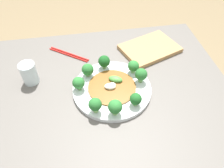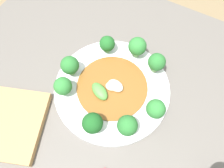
% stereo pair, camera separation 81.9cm
% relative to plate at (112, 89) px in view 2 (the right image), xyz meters
% --- Properties ---
extents(ground_plane, '(8.00, 8.00, 0.00)m').
position_rel_plate_xyz_m(ground_plane, '(-0.02, 0.01, -0.79)').
color(ground_plane, '#7F6B4C').
extents(table, '(1.04, 0.83, 0.78)m').
position_rel_plate_xyz_m(table, '(-0.02, 0.01, -0.40)').
color(table, '#5B5651').
rests_on(table, ground_plane).
extents(plate, '(0.32, 0.32, 0.02)m').
position_rel_plate_xyz_m(plate, '(0.00, 0.00, 0.00)').
color(plate, silver).
rests_on(plate, table).
extents(broccoli_southwest, '(0.05, 0.05, 0.07)m').
position_rel_plate_xyz_m(broccoli_southwest, '(-0.08, -0.11, 0.05)').
color(broccoli_southwest, '#89B76B').
rests_on(broccoli_southwest, plate).
extents(broccoli_east, '(0.05, 0.05, 0.07)m').
position_rel_plate_xyz_m(broccoli_east, '(0.12, 0.02, 0.05)').
color(broccoli_east, '#70A356').
rests_on(broccoli_east, plate).
extents(broccoli_west, '(0.05, 0.05, 0.06)m').
position_rel_plate_xyz_m(broccoli_west, '(-0.13, 0.02, 0.04)').
color(broccoli_west, '#7AAD5B').
rests_on(broccoli_west, plate).
extents(broccoli_southeast, '(0.05, 0.05, 0.06)m').
position_rel_plate_xyz_m(broccoli_southeast, '(0.07, -0.10, 0.04)').
color(broccoli_southeast, '#7AAD5B').
rests_on(broccoli_southeast, plate).
extents(broccoli_north, '(0.05, 0.05, 0.06)m').
position_rel_plate_xyz_m(broccoli_north, '(-0.01, 0.12, 0.05)').
color(broccoli_north, '#89B76B').
rests_on(broccoli_north, plate).
extents(broccoli_south, '(0.05, 0.05, 0.07)m').
position_rel_plate_xyz_m(broccoli_south, '(-0.01, -0.13, 0.05)').
color(broccoli_south, '#89B76B').
rests_on(broccoli_south, plate).
extents(broccoli_northwest, '(0.05, 0.05, 0.06)m').
position_rel_plate_xyz_m(broccoli_northwest, '(-0.09, 0.08, 0.04)').
color(broccoli_northwest, '#89B76B').
rests_on(broccoli_northwest, plate).
extents(broccoli_northeast, '(0.05, 0.05, 0.06)m').
position_rel_plate_xyz_m(broccoli_northeast, '(0.10, 0.07, 0.04)').
color(broccoli_northeast, '#89B76B').
rests_on(broccoli_northeast, plate).
extents(stirfry_center, '(0.19, 0.19, 0.02)m').
position_rel_plate_xyz_m(stirfry_center, '(0.00, 0.00, 0.01)').
color(stirfry_center, brown).
rests_on(stirfry_center, plate).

